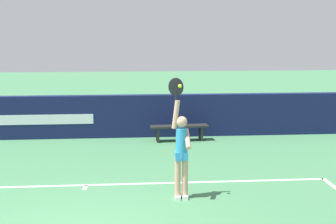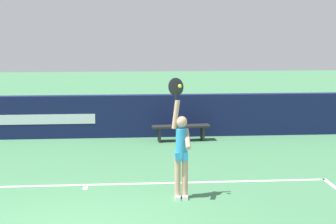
# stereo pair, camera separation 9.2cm
# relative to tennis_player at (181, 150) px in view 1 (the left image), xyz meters

# --- Properties ---
(back_wall) EXTENTS (15.94, 0.30, 1.26)m
(back_wall) POSITION_rel_tennis_player_xyz_m (-1.88, 5.47, -0.32)
(back_wall) COLOR #111A43
(back_wall) RESTS_ON ground
(tennis_player) EXTENTS (0.42, 0.45, 2.33)m
(tennis_player) POSITION_rel_tennis_player_xyz_m (0.00, 0.00, 0.00)
(tennis_player) COLOR tan
(tennis_player) RESTS_ON ground
(tennis_ball) EXTENTS (0.07, 0.07, 0.07)m
(tennis_ball) POSITION_rel_tennis_player_xyz_m (-0.04, -0.10, 1.22)
(tennis_ball) COLOR #CCE738
(courtside_bench_near) EXTENTS (1.69, 0.49, 0.46)m
(courtside_bench_near) POSITION_rel_tennis_player_xyz_m (0.48, 4.80, -0.60)
(courtside_bench_near) COLOR black
(courtside_bench_near) RESTS_ON ground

